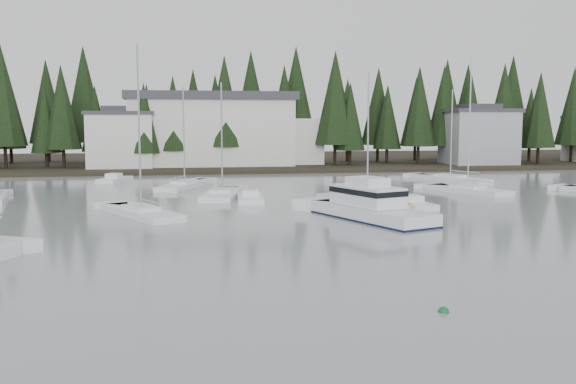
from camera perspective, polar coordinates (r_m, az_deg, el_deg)
name	(u,v)px	position (r m, az deg, el deg)	size (l,w,h in m)	color
ground	(534,380)	(19.39, 21.06, -15.33)	(260.00, 260.00, 0.00)	gray
far_shore_land	(237,162)	(113.07, -4.60, 2.68)	(240.00, 54.00, 1.00)	black
conifer_treeline	(242,166)	(102.14, -4.08, 2.31)	(200.00, 22.00, 20.00)	black
house_west	(121,138)	(94.89, -14.63, 4.64)	(9.54, 7.42, 8.75)	silver
house_east_a	(479,135)	(103.92, 16.58, 4.84)	(10.60, 8.48, 9.25)	#999EA0
harbor_inn	(225,130)	(98.03, -5.64, 5.51)	(29.50, 11.50, 10.90)	silver
cabin_cruiser_center	(370,210)	(46.56, 7.32, -1.57)	(7.12, 11.37, 4.68)	white
sailboat_0	(450,180)	(78.98, 14.22, 1.02)	(6.71, 10.93, 11.36)	white
sailboat_2	(467,192)	(66.25, 15.67, 0.02)	(6.17, 9.69, 13.73)	white
sailboat_3	(185,187)	(69.72, -9.16, 0.46)	(6.30, 11.03, 11.21)	white
sailboat_4	(141,215)	(49.23, -12.91, -1.99)	(6.76, 9.79, 13.18)	white
sailboat_9	(367,204)	(54.77, 7.04, -1.07)	(5.49, 9.38, 11.67)	white
sailboat_10	(222,196)	(60.43, -5.85, -0.38)	(4.84, 10.09, 11.18)	white
runabout_1	(411,206)	(53.62, 10.89, -1.21)	(2.94, 5.60, 1.42)	white
runabout_3	(114,181)	(77.55, -15.21, 0.96)	(3.76, 5.56, 1.42)	white
runabout_4	(250,200)	(56.73, -3.36, -0.71)	(2.59, 5.74, 1.42)	white
mooring_buoy_green	(444,312)	(24.77, 13.66, -10.33)	(0.41, 0.41, 0.41)	#145933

